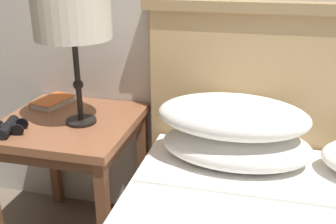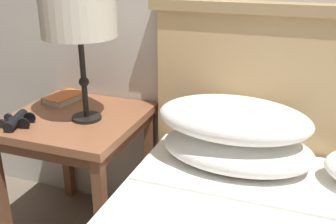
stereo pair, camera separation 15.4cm
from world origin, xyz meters
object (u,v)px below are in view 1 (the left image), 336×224
object	(u,v)px
nightstand	(70,137)
table_lamp	(72,18)
book_on_nightstand	(53,102)
binoculars_pair	(9,127)

from	to	relation	value
nightstand	table_lamp	world-z (taller)	table_lamp
nightstand	book_on_nightstand	bearing A→B (deg)	135.73
table_lamp	binoculars_pair	distance (m)	0.51
binoculars_pair	table_lamp	bearing A→B (deg)	34.12
table_lamp	book_on_nightstand	world-z (taller)	table_lamp
nightstand	book_on_nightstand	world-z (taller)	book_on_nightstand
table_lamp	book_on_nightstand	xyz separation A→B (m)	(-0.23, 0.17, -0.43)
book_on_nightstand	binoculars_pair	size ratio (longest dim) A/B	1.31
book_on_nightstand	table_lamp	bearing A→B (deg)	-36.63
nightstand	binoculars_pair	world-z (taller)	binoculars_pair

